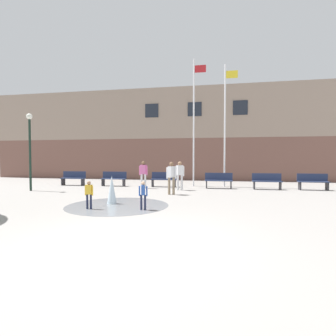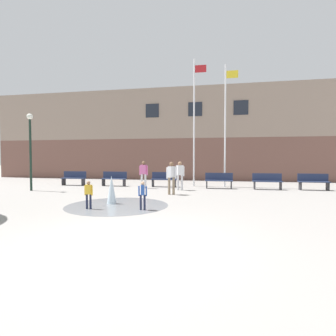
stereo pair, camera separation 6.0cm
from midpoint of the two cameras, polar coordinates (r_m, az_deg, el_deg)
The scene contains 17 objects.
ground_plane at distance 5.70m, azimuth -8.29°, elevation -16.10°, with size 100.00×100.00×0.00m, color gray.
library_building at distance 24.07m, azimuth 6.61°, elevation 6.88°, with size 36.00×6.05×7.50m.
splash_fountain at distance 10.32m, azimuth -11.51°, elevation -6.02°, with size 3.83×3.83×1.11m.
park_bench_far_left at distance 18.18m, azimuth -19.71°, elevation -2.05°, with size 1.60×0.44×0.91m.
park_bench_left_of_flagpoles at distance 17.07m, azimuth -11.54°, elevation -2.23°, with size 1.60×0.44×0.91m.
park_bench_center at distance 16.21m, azimuth -0.73°, elevation -2.42°, with size 1.60×0.44×0.91m.
park_bench_under_right_flagpole at distance 15.64m, azimuth 11.14°, elevation -2.63°, with size 1.60×0.44×0.91m.
park_bench_near_trashcan at distance 15.88m, azimuth 20.89°, elevation -2.66°, with size 1.60×0.44×0.91m.
park_bench_far_right at distance 16.66m, azimuth 29.19°, elevation -2.58°, with size 1.60×0.44×0.91m.
child_with_pink_shirt at distance 9.58m, azimuth -16.73°, elevation -5.15°, with size 0.31×0.14×0.99m.
adult_near_bench at distance 14.52m, azimuth 2.73°, elevation -1.17°, with size 0.50×0.35×1.59m.
teen_by_trashcan at distance 15.45m, azimuth -5.22°, elevation -0.97°, with size 0.50×0.23×1.59m.
child_in_fountain at distance 9.04m, azimuth -5.35°, elevation -5.49°, with size 0.31×0.24×0.99m.
adult_watching at distance 12.74m, azimuth 0.88°, elevation -1.64°, with size 0.50×0.39×1.59m.
flagpole_left at distance 16.85m, azimuth 5.89°, elevation 10.53°, with size 0.80×0.10×7.97m.
flagpole_right at distance 16.76m, azimuth 12.55°, elevation 9.74°, with size 0.80×0.10×7.51m.
lamp_post_left_lane at distance 16.09m, azimuth -27.69°, elevation 5.24°, with size 0.32×0.32×4.19m.
Camera 2 is at (1.81, -5.11, 1.79)m, focal length 28.00 mm.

